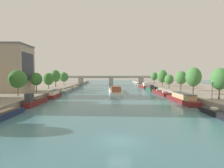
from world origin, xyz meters
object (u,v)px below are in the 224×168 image
object	(u,v)px
tree_left_far	(36,79)
tree_right_second	(162,76)
tree_left_nearest	(49,79)
lamppost_right_bank	(212,89)
moored_boat_right_gap_after	(150,88)
tree_right_third	(220,79)
moored_boat_right_near	(221,115)
moored_boat_right_upstream	(182,98)
moored_boat_right_end	(139,85)
tree_left_third	(18,79)
bridge_far	(111,79)
moored_boat_left_end	(36,101)
barge_midriver	(115,91)
moored_boat_left_far	(55,94)
moored_boat_left_lone	(2,114)
tree_right_far	(181,78)
moored_boat_right_downstream	(161,93)
tree_right_midway	(154,76)
moored_boat_left_near	(66,91)
tree_left_second	(64,77)
tree_left_by_lamp	(55,76)
moored_boat_right_second	(143,86)
tree_right_nearest	(169,79)
tree_right_distant	(193,77)
moored_boat_left_downstream	(74,88)

from	to	relation	value
tree_left_far	tree_right_second	xyz separation A→B (m)	(49.79, 24.70, 0.68)
tree_left_nearest	lamppost_right_bank	size ratio (longest dim) A/B	1.47
moored_boat_right_gap_after	tree_right_third	xyz separation A→B (m)	(6.31, -40.39, 5.24)
moored_boat_right_near	moored_boat_right_upstream	distance (m)	15.68
moored_boat_right_end	tree_left_third	xyz separation A→B (m)	(-43.92, -66.88, 5.59)
moored_boat_right_end	bridge_far	size ratio (longest dim) A/B	0.19
moored_boat_left_end	barge_midriver	bearing A→B (deg)	52.17
moored_boat_left_far	moored_boat_right_upstream	xyz separation A→B (m)	(36.57, -10.00, 0.03)
moored_boat_right_end	bridge_far	bearing A→B (deg)	171.60
moored_boat_left_lone	moored_boat_right_gap_after	distance (m)	63.30
tree_right_far	moored_boat_right_downstream	bearing A→B (deg)	149.86
tree_right_midway	moored_boat_left_near	bearing A→B (deg)	-151.17
moored_boat_right_gap_after	moored_boat_right_end	size ratio (longest dim) A/B	0.91
moored_boat_right_near	moored_boat_right_downstream	world-z (taller)	moored_boat_right_downstream
moored_boat_right_downstream	tree_left_second	bearing A→B (deg)	146.65
tree_left_third	tree_left_by_lamp	bearing A→B (deg)	90.86
tree_right_second	lamppost_right_bank	size ratio (longest dim) A/B	1.83
moored_boat_right_second	moored_boat_right_downstream	bearing A→B (deg)	-89.68
tree_right_nearest	tree_left_third	bearing A→B (deg)	-153.86
moored_boat_right_downstream	tree_left_nearest	xyz separation A→B (m)	(-44.02, 5.98, 4.97)
moored_boat_right_downstream	tree_right_far	xyz separation A→B (m)	(6.07, -3.53, 5.66)
moored_boat_left_lone	bridge_far	distance (m)	89.55
moored_boat_left_lone	tree_right_far	size ratio (longest dim) A/B	1.49
moored_boat_left_lone	moored_boat_right_second	bearing A→B (deg)	61.40
moored_boat_right_gap_after	tree_left_third	xyz separation A→B (m)	(-43.65, -33.59, 5.05)
tree_right_nearest	tree_right_second	xyz separation A→B (m)	(0.79, 11.58, 1.21)
moored_boat_right_end	tree_right_far	size ratio (longest dim) A/B	1.81
tree_right_third	moored_boat_right_end	bearing A→B (deg)	94.68
moored_boat_right_end	tree_right_distant	bearing A→B (deg)	-85.19
moored_boat_right_downstream	bridge_far	world-z (taller)	bridge_far
barge_midriver	tree_left_far	distance (m)	28.68
tree_left_nearest	tree_right_far	world-z (taller)	tree_right_far
moored_boat_left_downstream	tree_left_nearest	xyz separation A→B (m)	(-7.05, -15.29, 4.88)
tree_left_far	tree_left_by_lamp	world-z (taller)	tree_left_by_lamp
tree_left_nearest	tree_right_nearest	world-z (taller)	tree_left_nearest
moored_boat_right_downstream	tree_left_far	distance (m)	44.38
barge_midriver	tree_left_by_lamp	xyz separation A→B (m)	(-27.14, 12.38, 5.66)
moored_boat_left_downstream	moored_boat_right_second	size ratio (longest dim) A/B	0.77
tree_right_third	tree_right_midway	world-z (taller)	tree_right_third
moored_boat_left_downstream	moored_boat_right_upstream	world-z (taller)	moored_boat_right_upstream
bridge_far	moored_boat_left_far	bearing A→B (deg)	-106.89
tree_left_far	tree_right_far	xyz separation A→B (m)	(49.64, 3.05, 0.38)
tree_right_nearest	moored_boat_right_near	bearing A→B (deg)	-97.69
tree_right_far	moored_boat_right_gap_after	bearing A→B (deg)	107.61
tree_left_nearest	tree_right_third	distance (m)	58.68
tree_left_third	tree_right_nearest	bearing A→B (deg)	26.14
moored_boat_left_end	tree_left_second	xyz separation A→B (m)	(-6.81, 51.24, 5.06)
moored_boat_right_second	bridge_far	bearing A→B (deg)	131.82
moored_boat_right_gap_after	tree_left_second	world-z (taller)	tree_left_second
moored_boat_left_near	moored_boat_right_near	xyz separation A→B (m)	(36.81, -41.29, -0.10)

